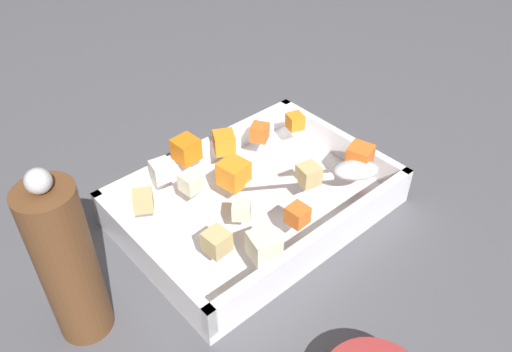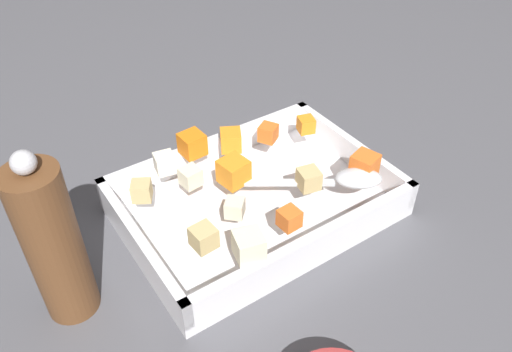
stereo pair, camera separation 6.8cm
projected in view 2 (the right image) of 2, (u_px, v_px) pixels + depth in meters
name	position (u px, v px, depth m)	size (l,w,h in m)	color
ground_plane	(268.00, 213.00, 0.72)	(4.00, 4.00, 0.00)	#4C4C51
baking_dish	(256.00, 203.00, 0.71)	(0.35, 0.25, 0.05)	silver
carrot_chunk_corner_se	(289.00, 218.00, 0.61)	(0.02, 0.02, 0.02)	orange
carrot_chunk_near_left	(268.00, 133.00, 0.75)	(0.02, 0.02, 0.02)	orange
carrot_chunk_near_right	(365.00, 165.00, 0.69)	(0.03, 0.03, 0.03)	orange
carrot_chunk_corner_nw	(234.00, 172.00, 0.67)	(0.03, 0.03, 0.03)	orange
carrot_chunk_mid_right	(306.00, 125.00, 0.77)	(0.02, 0.02, 0.02)	orange
carrot_chunk_back_center	(233.00, 140.00, 0.73)	(0.03, 0.03, 0.03)	orange
carrot_chunk_under_handle	(192.00, 144.00, 0.72)	(0.03, 0.03, 0.03)	orange
potato_chunk_near_spoon	(191.00, 177.00, 0.67)	(0.02, 0.02, 0.02)	beige
potato_chunk_mid_left	(309.00, 179.00, 0.67)	(0.03, 0.03, 0.03)	tan
potato_chunk_center	(142.00, 191.00, 0.65)	(0.02, 0.02, 0.02)	tan
potato_chunk_heap_side	(204.00, 237.00, 0.59)	(0.03, 0.03, 0.03)	tan
potato_chunk_corner_ne	(249.00, 246.00, 0.57)	(0.03, 0.03, 0.03)	beige
parsnip_chunk_far_left	(165.00, 163.00, 0.69)	(0.03, 0.03, 0.03)	silver
parsnip_chunk_rim_edge	(235.00, 208.00, 0.63)	(0.02, 0.02, 0.02)	beige
serving_spoon	(348.00, 179.00, 0.67)	(0.18, 0.13, 0.02)	silver
pepper_mill	(55.00, 247.00, 0.53)	(0.06, 0.06, 0.22)	brown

